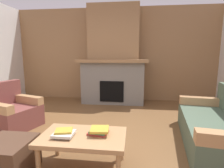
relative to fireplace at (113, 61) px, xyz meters
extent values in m
plane|color=brown|center=(0.00, -2.62, -1.16)|extent=(9.00, 9.00, 0.00)
cube|color=#997047|center=(0.00, 0.38, 0.19)|extent=(6.00, 0.12, 2.70)
cube|color=gray|center=(0.00, -0.03, -0.59)|extent=(1.70, 0.70, 1.15)
cube|color=black|center=(0.00, -0.36, -0.78)|extent=(0.64, 0.08, 0.56)
cube|color=#997047|center=(0.00, -0.08, 0.03)|extent=(1.90, 0.82, 0.08)
cube|color=#997047|center=(0.00, 0.07, 0.80)|extent=(1.40, 0.50, 1.47)
cube|color=#4C604C|center=(1.79, -2.33, -0.96)|extent=(1.09, 1.90, 0.40)
cube|color=tan|center=(1.90, -1.52, -0.69)|extent=(0.85, 0.28, 0.15)
cube|color=brown|center=(-1.64, -2.08, -0.96)|extent=(0.96, 0.96, 0.40)
cube|color=brown|center=(-1.93, -1.98, -0.54)|extent=(0.37, 0.77, 0.45)
cube|color=tan|center=(-1.54, -1.78, -0.69)|extent=(0.77, 0.37, 0.15)
cube|color=tan|center=(-0.01, -3.11, -0.76)|extent=(1.00, 0.60, 0.05)
cylinder|color=tan|center=(-0.45, -3.35, -0.97)|extent=(0.06, 0.06, 0.38)
cylinder|color=tan|center=(-0.45, -2.87, -0.97)|extent=(0.06, 0.06, 0.38)
cylinder|color=tan|center=(0.43, -2.87, -0.97)|extent=(0.06, 0.06, 0.38)
cube|color=#4C3323|center=(-0.83, -3.31, -0.96)|extent=(0.52, 0.52, 0.40)
cube|color=#335699|center=(-0.22, -3.16, -0.72)|extent=(0.22, 0.20, 0.02)
cube|color=beige|center=(-0.21, -3.17, -0.70)|extent=(0.23, 0.22, 0.03)
cube|color=gold|center=(-0.22, -3.15, -0.67)|extent=(0.23, 0.20, 0.02)
cube|color=#B23833|center=(0.16, -3.05, -0.72)|extent=(0.25, 0.21, 0.02)
cube|color=#3D7F4C|center=(0.17, -3.06, -0.70)|extent=(0.21, 0.18, 0.03)
cube|color=gold|center=(0.19, -3.07, -0.67)|extent=(0.23, 0.23, 0.03)
camera|label=1|loc=(0.57, -5.01, 0.20)|focal=28.53mm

